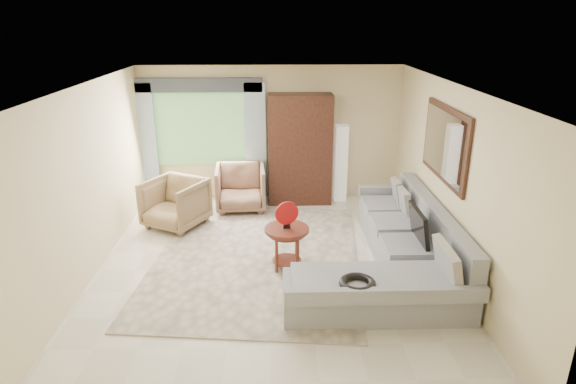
{
  "coord_description": "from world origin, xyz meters",
  "views": [
    {
      "loc": [
        0.06,
        -6.18,
        3.43
      ],
      "look_at": [
        0.25,
        0.35,
        1.05
      ],
      "focal_mm": 30.0,
      "sensor_mm": 36.0,
      "label": 1
    }
  ],
  "objects_px": {
    "tv_screen": "(419,225)",
    "coffee_table": "(287,247)",
    "armoire": "(300,150)",
    "armchair_left": "(175,203)",
    "armchair_right": "(241,188)",
    "floor_lamp": "(341,163)",
    "potted_plant": "(177,187)",
    "sectional_sofa": "(398,255)"
  },
  "relations": [
    {
      "from": "tv_screen",
      "to": "armchair_left",
      "type": "bearing_deg",
      "value": 155.19
    },
    {
      "from": "tv_screen",
      "to": "armoire",
      "type": "height_order",
      "value": "armoire"
    },
    {
      "from": "tv_screen",
      "to": "coffee_table",
      "type": "height_order",
      "value": "tv_screen"
    },
    {
      "from": "sectional_sofa",
      "to": "armchair_left",
      "type": "relative_size",
      "value": 3.73
    },
    {
      "from": "armoire",
      "to": "sectional_sofa",
      "type": "bearing_deg",
      "value": -66.94
    },
    {
      "from": "tv_screen",
      "to": "floor_lamp",
      "type": "xyz_separation_m",
      "value": [
        -0.7,
        2.93,
        0.03
      ]
    },
    {
      "from": "floor_lamp",
      "to": "armchair_right",
      "type": "bearing_deg",
      "value": -167.05
    },
    {
      "from": "armoire",
      "to": "coffee_table",
      "type": "bearing_deg",
      "value": -96.85
    },
    {
      "from": "coffee_table",
      "to": "armchair_right",
      "type": "relative_size",
      "value": 0.69
    },
    {
      "from": "tv_screen",
      "to": "armoire",
      "type": "relative_size",
      "value": 0.35
    },
    {
      "from": "coffee_table",
      "to": "armoire",
      "type": "relative_size",
      "value": 0.3
    },
    {
      "from": "coffee_table",
      "to": "sectional_sofa",
      "type": "bearing_deg",
      "value": -6.51
    },
    {
      "from": "armoire",
      "to": "armchair_right",
      "type": "bearing_deg",
      "value": -161.25
    },
    {
      "from": "armchair_left",
      "to": "armchair_right",
      "type": "bearing_deg",
      "value": 63.98
    },
    {
      "from": "armoire",
      "to": "armchair_left",
      "type": "bearing_deg",
      "value": -152.44
    },
    {
      "from": "tv_screen",
      "to": "potted_plant",
      "type": "xyz_separation_m",
      "value": [
        -3.91,
        2.96,
        -0.44
      ]
    },
    {
      "from": "coffee_table",
      "to": "armchair_right",
      "type": "xyz_separation_m",
      "value": [
        -0.8,
        2.34,
        0.09
      ]
    },
    {
      "from": "armoire",
      "to": "tv_screen",
      "type": "bearing_deg",
      "value": -62.37
    },
    {
      "from": "coffee_table",
      "to": "floor_lamp",
      "type": "height_order",
      "value": "floor_lamp"
    },
    {
      "from": "tv_screen",
      "to": "armchair_left",
      "type": "xyz_separation_m",
      "value": [
        -3.71,
        1.71,
        -0.3
      ]
    },
    {
      "from": "tv_screen",
      "to": "sectional_sofa",
      "type": "bearing_deg",
      "value": -173.35
    },
    {
      "from": "armchair_left",
      "to": "sectional_sofa",
      "type": "bearing_deg",
      "value": 1.57
    },
    {
      "from": "armchair_right",
      "to": "floor_lamp",
      "type": "height_order",
      "value": "floor_lamp"
    },
    {
      "from": "tv_screen",
      "to": "armoire",
      "type": "bearing_deg",
      "value": 117.63
    },
    {
      "from": "armchair_left",
      "to": "tv_screen",
      "type": "bearing_deg",
      "value": 3.65
    },
    {
      "from": "potted_plant",
      "to": "floor_lamp",
      "type": "xyz_separation_m",
      "value": [
        3.21,
        -0.04,
        0.47
      ]
    },
    {
      "from": "tv_screen",
      "to": "armchair_right",
      "type": "distance_m",
      "value": 3.63
    },
    {
      "from": "armchair_right",
      "to": "armoire",
      "type": "height_order",
      "value": "armoire"
    },
    {
      "from": "potted_plant",
      "to": "floor_lamp",
      "type": "relative_size",
      "value": 0.38
    },
    {
      "from": "coffee_table",
      "to": "tv_screen",
      "type": "bearing_deg",
      "value": -4.6
    },
    {
      "from": "armchair_left",
      "to": "armchair_right",
      "type": "distance_m",
      "value": 1.32
    },
    {
      "from": "coffee_table",
      "to": "floor_lamp",
      "type": "xyz_separation_m",
      "value": [
        1.13,
        2.78,
        0.42
      ]
    },
    {
      "from": "potted_plant",
      "to": "armoire",
      "type": "xyz_separation_m",
      "value": [
        2.41,
        -0.1,
        0.77
      ]
    },
    {
      "from": "sectional_sofa",
      "to": "floor_lamp",
      "type": "height_order",
      "value": "floor_lamp"
    },
    {
      "from": "potted_plant",
      "to": "armoire",
      "type": "distance_m",
      "value": 2.53
    },
    {
      "from": "armchair_left",
      "to": "potted_plant",
      "type": "bearing_deg",
      "value": 127.71
    },
    {
      "from": "armchair_left",
      "to": "floor_lamp",
      "type": "height_order",
      "value": "floor_lamp"
    },
    {
      "from": "coffee_table",
      "to": "floor_lamp",
      "type": "distance_m",
      "value": 3.03
    },
    {
      "from": "potted_plant",
      "to": "sectional_sofa",
      "type": "bearing_deg",
      "value": -39.41
    },
    {
      "from": "coffee_table",
      "to": "potted_plant",
      "type": "height_order",
      "value": "coffee_table"
    },
    {
      "from": "sectional_sofa",
      "to": "tv_screen",
      "type": "xyz_separation_m",
      "value": [
        0.27,
        0.03,
        0.44
      ]
    },
    {
      "from": "potted_plant",
      "to": "armchair_left",
      "type": "bearing_deg",
      "value": -80.75
    }
  ]
}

